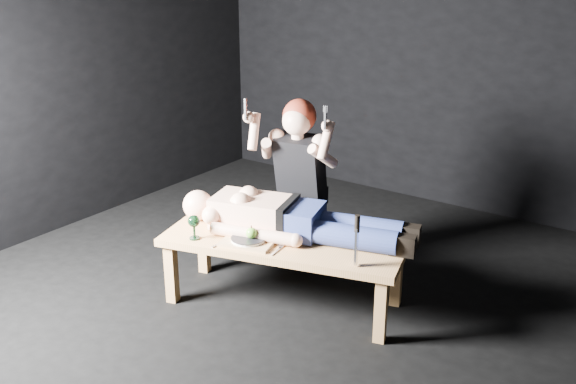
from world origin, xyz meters
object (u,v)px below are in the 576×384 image
(kneeling_woman, at_px, (304,181))
(lying_man, at_px, (296,215))
(serving_tray, at_px, (248,242))
(goblet, at_px, (194,227))
(carving_knife, at_px, (357,241))
(table, at_px, (283,271))

(kneeling_woman, bearing_deg, lying_man, -72.70)
(lying_man, distance_m, kneeling_woman, 0.50)
(serving_tray, bearing_deg, goblet, -155.67)
(lying_man, relative_size, serving_tray, 4.65)
(kneeling_woman, bearing_deg, serving_tray, -94.60)
(carving_knife, bearing_deg, goblet, 178.87)
(table, xyz_separation_m, kneeling_woman, (-0.22, 0.55, 0.41))
(table, distance_m, serving_tray, 0.32)
(serving_tray, relative_size, goblet, 2.02)
(kneeling_woman, bearing_deg, table, -79.15)
(table, relative_size, lying_man, 1.02)
(kneeling_woman, height_order, goblet, kneeling_woman)
(serving_tray, xyz_separation_m, goblet, (-0.32, -0.14, 0.07))
(kneeling_woman, height_order, carving_knife, kneeling_woman)
(lying_man, distance_m, serving_tray, 0.35)
(goblet, distance_m, carving_knife, 1.05)
(kneeling_woman, bearing_deg, carving_knife, -49.16)
(lying_man, bearing_deg, goblet, -153.00)
(serving_tray, xyz_separation_m, carving_knife, (0.70, 0.11, 0.15))
(table, height_order, carving_knife, carving_knife)
(table, bearing_deg, carving_knife, -21.69)
(lying_man, distance_m, carving_knife, 0.57)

